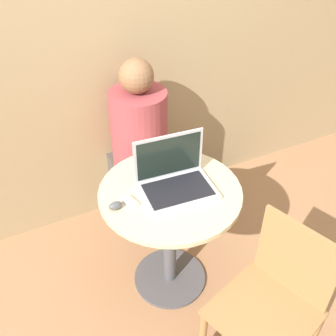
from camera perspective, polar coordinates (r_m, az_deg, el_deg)
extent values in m
plane|color=#9E704C|center=(2.46, 0.27, -15.69)|extent=(12.00, 12.00, 0.00)
cube|color=tan|center=(2.31, -9.07, 20.30)|extent=(7.00, 0.05, 2.60)
cylinder|color=#4C4C51|center=(2.45, 0.27, -15.55)|extent=(0.42, 0.42, 0.02)
cylinder|color=#4C4C51|center=(2.19, 0.29, -10.25)|extent=(0.07, 0.07, 0.66)
cylinder|color=beige|center=(1.95, 0.33, -3.52)|extent=(0.71, 0.71, 0.02)
cube|color=#B7B7BC|center=(1.92, 1.43, -3.39)|extent=(0.38, 0.27, 0.02)
cube|color=black|center=(1.91, 1.44, -3.13)|extent=(0.33, 0.22, 0.00)
cube|color=#B7B7BC|center=(1.93, 0.08, 1.78)|extent=(0.36, 0.04, 0.24)
cube|color=black|center=(1.92, 0.15, 1.68)|extent=(0.33, 0.03, 0.21)
cube|color=silver|center=(1.88, -5.58, -4.85)|extent=(0.07, 0.10, 0.02)
ellipsoid|color=#4C4C51|center=(1.85, -7.61, -5.44)|extent=(0.07, 0.04, 0.04)
cylinder|color=#9E7042|center=(2.18, 11.59, -17.44)|extent=(0.04, 0.04, 0.43)
cube|color=#9E7042|center=(1.86, 13.65, -19.85)|extent=(0.50, 0.50, 0.02)
cube|color=#9E7042|center=(1.81, 18.13, -12.45)|extent=(0.13, 0.36, 0.39)
cube|color=#4C4742|center=(2.74, -4.69, -1.97)|extent=(0.33, 0.48, 0.46)
cylinder|color=#993D42|center=(2.37, -4.21, 5.38)|extent=(0.34, 0.34, 0.51)
sphere|color=brown|center=(2.20, -4.63, 13.16)|extent=(0.20, 0.20, 0.20)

